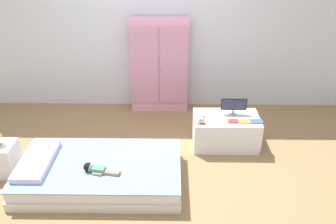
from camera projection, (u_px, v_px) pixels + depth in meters
ground_plane at (142, 165)px, 4.05m from camera, size 10.00×10.00×0.02m
back_wall at (147, 18)px, 4.76m from camera, size 6.40×0.05×2.70m
bed at (101, 172)px, 3.72m from camera, size 1.76×0.98×0.25m
pillow at (37, 160)px, 3.65m from camera, size 0.32×0.70×0.06m
doll at (95, 169)px, 3.52m from camera, size 0.39×0.15×0.10m
nightstand at (3, 159)px, 3.83m from camera, size 0.31×0.31×0.38m
wardrobe at (159, 66)px, 4.93m from camera, size 0.84×0.26×1.40m
tv_stand at (225, 131)px, 4.32m from camera, size 0.82×0.49×0.40m
tv_monitor at (234, 105)px, 4.23m from camera, size 0.32×0.10×0.21m
rocking_horse_toy at (202, 120)px, 4.05m from camera, size 0.10×0.04×0.12m
book_red at (233, 121)px, 4.12m from camera, size 0.13×0.09×0.02m
book_orange at (245, 121)px, 4.12m from camera, size 0.13×0.09×0.01m
book_blue at (256, 121)px, 4.12m from camera, size 0.15×0.10×0.01m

